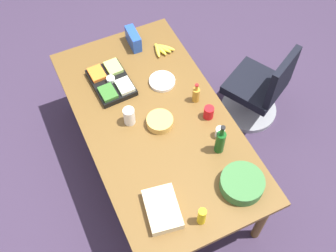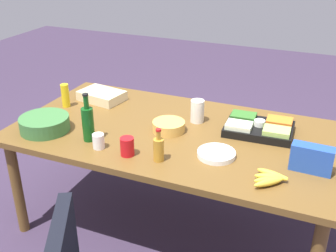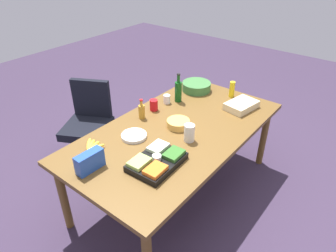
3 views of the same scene
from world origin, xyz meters
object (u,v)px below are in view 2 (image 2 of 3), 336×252
chip_bowl (169,126)px  salad_bowl (45,124)px  veggie_tray (259,127)px  sheet_cake (102,96)px  mustard_bottle (65,96)px  mayo_jar (197,111)px  wine_bottle (88,123)px  conference_table (176,140)px  paper_cup (99,141)px  chip_bag_blue (312,159)px  paper_plate_stack (216,154)px  banana_bunch (271,178)px  dressing_bottle (159,149)px  red_solo_cup (127,147)px

chip_bowl → salad_bowl: bearing=22.1°
salad_bowl → veggie_tray: bearing=-158.6°
sheet_cake → mustard_bottle: bearing=49.7°
mayo_jar → chip_bowl: (0.12, 0.21, -0.04)m
wine_bottle → conference_table: bearing=-144.1°
veggie_tray → mayo_jar: bearing=-0.6°
sheet_cake → paper_cup: (-0.37, 0.66, 0.01)m
chip_bag_blue → paper_plate_stack: chip_bag_blue is taller
wine_bottle → banana_bunch: size_ratio=1.60×
sheet_cake → paper_plate_stack: sheet_cake is taller
conference_table → sheet_cake: size_ratio=6.53×
conference_table → paper_plate_stack: 0.41m
conference_table → sheet_cake: sheet_cake is taller
mayo_jar → mustard_bottle: bearing=7.4°
conference_table → sheet_cake: (0.71, -0.27, 0.10)m
mustard_bottle → paper_cup: bearing=140.7°
sheet_cake → salad_bowl: salad_bowl is taller
mustard_bottle → dressing_bottle: size_ratio=0.87×
mustard_bottle → salad_bowl: (-0.11, 0.38, -0.04)m
mustard_bottle → sheet_cake: bearing=-130.3°
dressing_bottle → paper_cup: 0.39m
chip_bowl → banana_bunch: size_ratio=1.10×
conference_table → red_solo_cup: size_ratio=18.99×
chip_bag_blue → red_solo_cup: chip_bag_blue is taller
conference_table → salad_bowl: bearing=22.2°
paper_plate_stack → veggie_tray: 0.43m
wine_bottle → salad_bowl: size_ratio=0.97×
wine_bottle → red_solo_cup: wine_bottle is taller
mustard_bottle → banana_bunch: 1.61m
mayo_jar → dressing_bottle: dressing_bottle is taller
mayo_jar → veggie_tray: (-0.42, 0.00, -0.04)m
sheet_cake → mustard_bottle: size_ratio=1.88×
dressing_bottle → chip_bowl: bearing=-75.9°
wine_bottle → dressing_bottle: bearing=173.2°
wine_bottle → salad_bowl: (0.33, -0.00, -0.07)m
veggie_tray → chip_bowl: bearing=20.5°
mayo_jar → chip_bowl: size_ratio=0.73×
wine_bottle → mustard_bottle: bearing=-41.0°
paper_cup → red_solo_cup: bearing=177.4°
chip_bag_blue → mustard_bottle: bearing=-7.5°
paper_cup → chip_bag_blue: bearing=-169.4°
dressing_bottle → veggie_tray: bearing=-128.4°
conference_table → banana_bunch: bearing=151.6°
wine_bottle → mustard_bottle: 0.59m
mayo_jar → salad_bowl: bearing=30.5°
chip_bag_blue → red_solo_cup: bearing=13.1°
chip_bag_blue → mayo_jar: 0.84m
mayo_jar → veggie_tray: bearing=179.4°
paper_cup → veggie_tray: bearing=-145.6°
conference_table → veggie_tray: 0.54m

